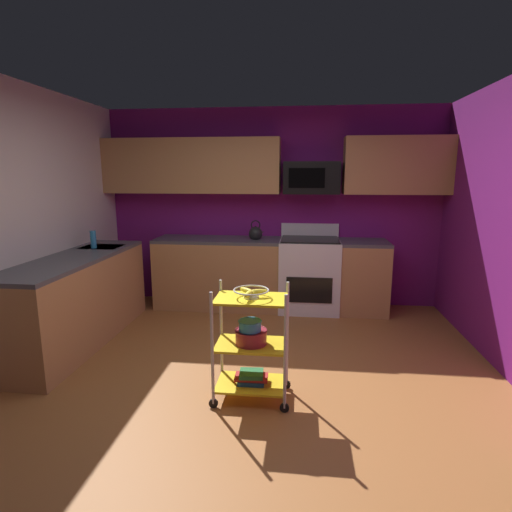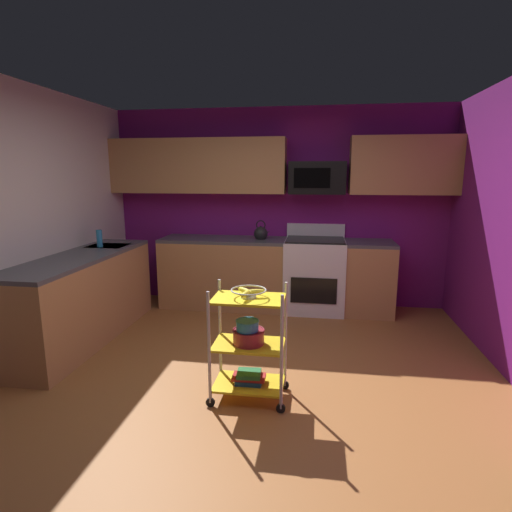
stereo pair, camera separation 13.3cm
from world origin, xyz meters
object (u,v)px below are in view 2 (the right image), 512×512
(microwave, at_px, (317,178))
(mixing_bowl_small, at_px, (247,325))
(mixing_bowl_large, at_px, (249,336))
(kettle, at_px, (261,233))
(oven_range, at_px, (314,274))
(book_stack, at_px, (249,377))
(dish_soap_bottle, at_px, (99,238))
(fruit_bowl, at_px, (249,292))
(rolling_cart, at_px, (249,344))

(microwave, bearing_deg, mixing_bowl_small, -101.35)
(mixing_bowl_large, xyz_separation_m, kettle, (-0.23, 2.25, 0.48))
(oven_range, relative_size, mixing_bowl_large, 4.37)
(book_stack, distance_m, dish_soap_bottle, 2.57)
(fruit_bowl, bearing_deg, book_stack, -75.96)
(microwave, relative_size, dish_soap_bottle, 3.50)
(microwave, xyz_separation_m, rolling_cart, (-0.47, -2.36, -1.25))
(fruit_bowl, distance_m, mixing_bowl_large, 0.36)
(oven_range, relative_size, dish_soap_bottle, 5.50)
(rolling_cart, xyz_separation_m, kettle, (-0.23, 2.25, 0.54))
(kettle, bearing_deg, rolling_cart, -84.25)
(book_stack, bearing_deg, kettle, 95.75)
(mixing_bowl_small, distance_m, dish_soap_bottle, 2.46)
(rolling_cart, bearing_deg, fruit_bowl, 0.00)
(mixing_bowl_small, bearing_deg, kettle, 95.52)
(mixing_bowl_large, bearing_deg, dish_soap_bottle, 144.91)
(rolling_cart, bearing_deg, oven_range, 78.19)
(microwave, height_order, mixing_bowl_small, microwave)
(mixing_bowl_large, bearing_deg, oven_range, 78.15)
(microwave, height_order, mixing_bowl_large, microwave)
(fruit_bowl, xyz_separation_m, book_stack, (0.00, -0.00, -0.70))
(rolling_cart, height_order, mixing_bowl_small, rolling_cart)
(microwave, relative_size, mixing_bowl_large, 2.78)
(kettle, bearing_deg, oven_range, 0.32)
(dish_soap_bottle, bearing_deg, oven_range, 19.39)
(oven_range, bearing_deg, dish_soap_bottle, -160.61)
(microwave, distance_m, kettle, 1.00)
(dish_soap_bottle, bearing_deg, book_stack, -35.07)
(rolling_cart, bearing_deg, dish_soap_bottle, 144.93)
(microwave, height_order, kettle, microwave)
(oven_range, distance_m, microwave, 1.23)
(mixing_bowl_large, height_order, book_stack, mixing_bowl_large)
(fruit_bowl, height_order, mixing_bowl_large, fruit_bowl)
(mixing_bowl_large, bearing_deg, fruit_bowl, 0.00)
(mixing_bowl_small, relative_size, book_stack, 0.69)
(microwave, bearing_deg, kettle, -171.16)
(fruit_bowl, distance_m, kettle, 2.27)
(mixing_bowl_large, relative_size, dish_soap_bottle, 1.26)
(fruit_bowl, bearing_deg, rolling_cart, 180.00)
(rolling_cart, height_order, fruit_bowl, rolling_cart)
(oven_range, distance_m, fruit_bowl, 2.34)
(microwave, height_order, fruit_bowl, microwave)
(oven_range, height_order, microwave, microwave)
(microwave, height_order, book_stack, microwave)
(book_stack, distance_m, kettle, 2.41)
(fruit_bowl, xyz_separation_m, kettle, (-0.23, 2.25, 0.12))
(mixing_bowl_small, bearing_deg, dish_soap_bottle, 144.42)
(oven_range, bearing_deg, microwave, 90.26)
(microwave, distance_m, mixing_bowl_large, 2.68)
(rolling_cart, height_order, mixing_bowl_large, rolling_cart)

